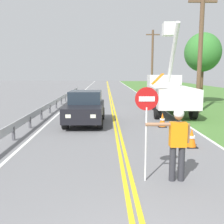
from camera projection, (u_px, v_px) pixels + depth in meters
centerline_yellow_left at (111, 103)px, 22.63m from camera, size 0.11×110.00×0.01m
centerline_yellow_right at (113, 103)px, 22.63m from camera, size 0.11×110.00×0.01m
edge_line_right at (153, 103)px, 22.72m from camera, size 0.12×110.00×0.01m
edge_line_left at (70, 103)px, 22.54m from camera, size 0.12×110.00×0.01m
flagger_worker at (177, 140)px, 6.35m from camera, size 1.09×0.25×1.83m
stop_sign_paddle at (146, 113)px, 6.25m from camera, size 0.56×0.04×2.33m
utility_bucket_truck at (168, 91)px, 17.30m from camera, size 3.01×6.92×5.80m
oncoming_sedan_nearest at (85, 108)px, 13.55m from camera, size 2.00×4.15×1.70m
utility_pole_near at (200, 51)px, 16.60m from camera, size 1.80×0.28×7.61m
utility_pole_mid at (152, 60)px, 34.60m from camera, size 1.80×0.28×8.12m
traffic_cone_lead at (192, 138)px, 9.34m from camera, size 0.40×0.40×0.70m
traffic_cone_mid at (162, 120)px, 12.79m from camera, size 0.40×0.40×0.70m
guardrail_left_shoulder at (53, 103)px, 18.15m from camera, size 0.10×32.00×0.71m
roadside_tree_verge at (203, 53)px, 21.62m from camera, size 3.00×3.00×5.90m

